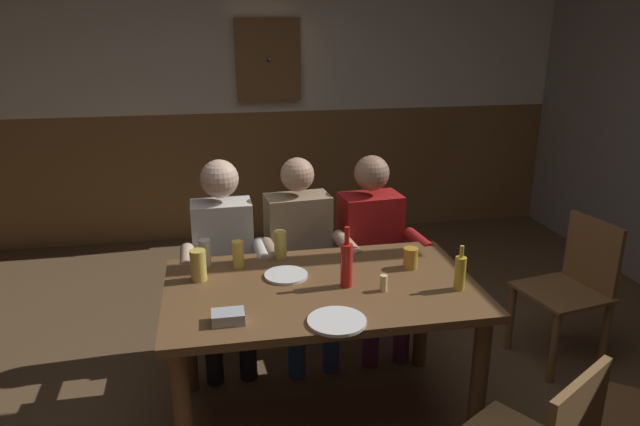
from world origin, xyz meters
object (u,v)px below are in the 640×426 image
at_px(person_0, 224,254).
at_px(chair_empty_near_right, 573,286).
at_px(wall_dart_cabinet, 268,59).
at_px(dining_table, 322,306).
at_px(person_2, 374,244).
at_px(condiment_caddy, 228,317).
at_px(plate_0, 337,321).
at_px(pint_glass_4, 280,245).
at_px(person_1, 301,251).
at_px(pint_glass_3, 205,253).
at_px(plate_1, 286,275).
at_px(pint_glass_1, 411,258).
at_px(bottle_0, 347,263).
at_px(bottle_1, 460,272).
at_px(table_candle, 384,283).
at_px(pint_glass_2, 198,265).
at_px(pint_glass_0, 238,254).

relative_size(person_0, chair_empty_near_right, 1.40).
bearing_deg(chair_empty_near_right, wall_dart_cabinet, 21.56).
xyz_separation_m(dining_table, person_0, (-0.45, 0.69, 0.03)).
height_order(person_2, condiment_caddy, person_2).
distance_m(plate_0, pint_glass_4, 0.77).
bearing_deg(person_1, condiment_caddy, 58.74).
height_order(person_0, person_1, person_0).
distance_m(dining_table, plate_0, 0.40).
xyz_separation_m(pint_glass_3, pint_glass_4, (0.40, 0.02, 0.01)).
relative_size(person_0, plate_1, 5.64).
xyz_separation_m(condiment_caddy, plate_1, (0.30, 0.41, -0.02)).
bearing_deg(pint_glass_1, chair_empty_near_right, 9.50).
bearing_deg(pint_glass_4, bottle_0, -56.56).
bearing_deg(plate_1, chair_empty_near_right, 5.65).
bearing_deg(bottle_1, condiment_caddy, -173.89).
height_order(person_2, pint_glass_1, person_2).
distance_m(table_candle, plate_0, 0.39).
bearing_deg(pint_glass_2, wall_dart_cabinet, 76.11).
bearing_deg(wall_dart_cabinet, pint_glass_1, -80.43).
bearing_deg(person_1, person_2, 175.51).
relative_size(plate_0, plate_1, 1.17).
distance_m(dining_table, plate_1, 0.24).
distance_m(chair_empty_near_right, plate_0, 1.76).
bearing_deg(bottle_1, plate_0, -162.05).
bearing_deg(dining_table, pint_glass_4, 112.45).
distance_m(plate_0, pint_glass_1, 0.70).
xyz_separation_m(chair_empty_near_right, wall_dart_cabinet, (-1.54, 2.44, 1.17)).
xyz_separation_m(plate_1, bottle_0, (0.27, -0.16, 0.11)).
height_order(dining_table, person_2, person_2).
bearing_deg(pint_glass_3, pint_glass_0, -17.20).
bearing_deg(person_0, pint_glass_3, 72.12).
bearing_deg(pint_glass_4, person_0, 133.55).
xyz_separation_m(dining_table, table_candle, (0.28, -0.12, 0.16)).
height_order(person_1, pint_glass_2, person_1).
bearing_deg(plate_0, pint_glass_1, 44.75).
height_order(bottle_0, pint_glass_1, bottle_0).
xyz_separation_m(person_2, condiment_caddy, (-0.92, -0.98, 0.12)).
distance_m(condiment_caddy, bottle_0, 0.64).
bearing_deg(dining_table, bottle_1, -14.78).
xyz_separation_m(bottle_1, pint_glass_0, (-1.02, 0.47, -0.02)).
xyz_separation_m(bottle_0, pint_glass_0, (-0.50, 0.33, -0.05)).
xyz_separation_m(condiment_caddy, pint_glass_4, (0.31, 0.66, 0.05)).
bearing_deg(pint_glass_0, chair_empty_near_right, 0.09).
height_order(bottle_0, pint_glass_4, bottle_0).
distance_m(person_2, wall_dart_cabinet, 2.30).
height_order(dining_table, bottle_1, bottle_1).
relative_size(bottle_1, pint_glass_0, 1.58).
bearing_deg(plate_1, pint_glass_4, 89.17).
relative_size(plate_0, pint_glass_4, 1.67).
xyz_separation_m(pint_glass_3, wall_dart_cabinet, (0.60, 2.39, 0.81)).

